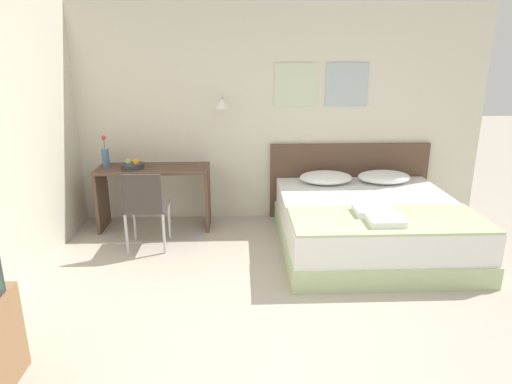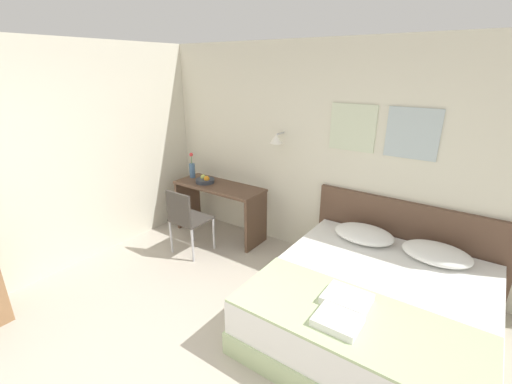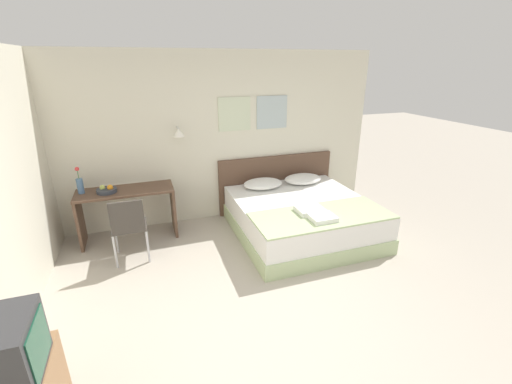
# 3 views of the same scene
# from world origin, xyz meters

# --- Properties ---
(ground_plane) EXTENTS (24.00, 24.00, 0.00)m
(ground_plane) POSITION_xyz_m (0.00, 0.00, 0.00)
(ground_plane) COLOR #B2A899
(wall_back) EXTENTS (5.48, 0.31, 2.65)m
(wall_back) POSITION_xyz_m (0.01, 2.85, 1.33)
(wall_back) COLOR beige
(wall_back) RESTS_ON ground_plane
(bed) EXTENTS (1.93, 2.00, 0.54)m
(bed) POSITION_xyz_m (1.07, 1.76, 0.27)
(bed) COLOR #B2C693
(bed) RESTS_ON ground_plane
(headboard) EXTENTS (2.05, 0.06, 0.97)m
(headboard) POSITION_xyz_m (1.07, 2.79, 0.48)
(headboard) COLOR brown
(headboard) RESTS_ON ground_plane
(pillow_left) EXTENTS (0.64, 0.46, 0.14)m
(pillow_left) POSITION_xyz_m (0.71, 2.48, 0.61)
(pillow_left) COLOR white
(pillow_left) RESTS_ON bed
(pillow_right) EXTENTS (0.64, 0.46, 0.14)m
(pillow_right) POSITION_xyz_m (1.43, 2.48, 0.61)
(pillow_right) COLOR white
(pillow_right) RESTS_ON bed
(throw_blanket) EXTENTS (1.87, 0.80, 0.02)m
(throw_blanket) POSITION_xyz_m (1.07, 1.18, 0.55)
(throw_blanket) COLOR #B2C693
(throw_blanket) RESTS_ON bed
(folded_towel_near_foot) EXTENTS (0.36, 0.29, 0.06)m
(folded_towel_near_foot) POSITION_xyz_m (0.96, 1.32, 0.60)
(folded_towel_near_foot) COLOR white
(folded_towel_near_foot) RESTS_ON throw_blanket
(folded_towel_mid_bed) EXTENTS (0.33, 0.27, 0.06)m
(folded_towel_mid_bed) POSITION_xyz_m (1.00, 1.04, 0.60)
(folded_towel_mid_bed) COLOR white
(folded_towel_mid_bed) RESTS_ON throw_blanket
(desk) EXTENTS (1.33, 0.52, 0.77)m
(desk) POSITION_xyz_m (-1.39, 2.48, 0.54)
(desk) COLOR brown
(desk) RESTS_ON ground_plane
(desk_chair) EXTENTS (0.44, 0.44, 0.89)m
(desk_chair) POSITION_xyz_m (-1.37, 1.80, 0.53)
(desk_chair) COLOR #3D3833
(desk_chair) RESTS_ON ground_plane
(fruit_bowl) EXTENTS (0.27, 0.27, 0.11)m
(fruit_bowl) POSITION_xyz_m (-1.62, 2.45, 0.80)
(fruit_bowl) COLOR #333842
(fruit_bowl) RESTS_ON desk
(flower_vase) EXTENTS (0.09, 0.09, 0.38)m
(flower_vase) POSITION_xyz_m (-1.95, 2.53, 0.90)
(flower_vase) COLOR #4C7099
(flower_vase) RESTS_ON desk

